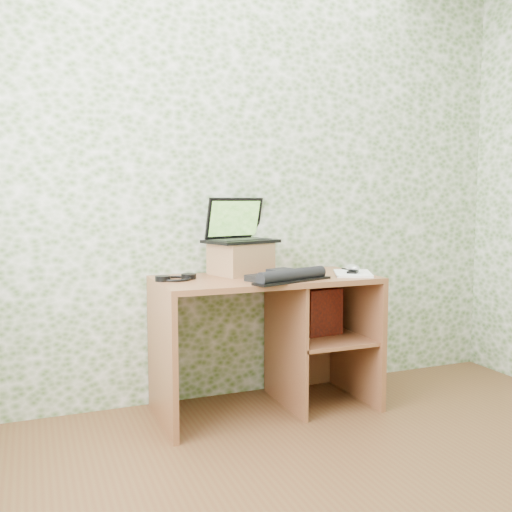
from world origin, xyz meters
name	(u,v)px	position (x,y,z in m)	size (l,w,h in m)	color
wall_back	(245,178)	(0.00, 1.75, 1.30)	(3.50, 3.50, 0.00)	silver
desk	(276,323)	(0.08, 1.47, 0.48)	(1.20, 0.60, 0.75)	brown
riser	(241,259)	(-0.09, 1.58, 0.84)	(0.30, 0.25, 0.18)	brown
laptop	(238,232)	(-0.09, 1.63, 0.99)	(0.44, 0.38, 0.26)	black
keyboard	(287,276)	(0.06, 1.28, 0.77)	(0.49, 0.38, 0.07)	black
headphones	(176,278)	(-0.49, 1.50, 0.76)	(0.23, 0.20, 0.03)	black
notepad	(353,273)	(0.50, 1.34, 0.76)	(0.20, 0.28, 0.01)	white
mouse	(353,270)	(0.49, 1.33, 0.78)	(0.07, 0.11, 0.04)	silver
pen	(350,270)	(0.53, 1.43, 0.77)	(0.01, 0.01, 0.13)	black
red_box	(324,312)	(0.37, 1.44, 0.52)	(0.22, 0.07, 0.27)	maroon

